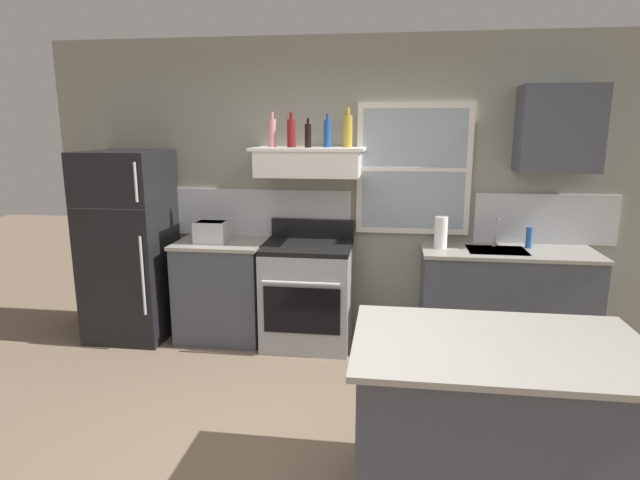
% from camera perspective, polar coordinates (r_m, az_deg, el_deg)
% --- Properties ---
extents(ground_plane, '(16.00, 16.00, 0.00)m').
position_cam_1_polar(ground_plane, '(3.21, -2.24, -24.46)').
color(ground_plane, '#7A6651').
extents(back_wall, '(5.40, 0.11, 2.70)m').
position_cam_1_polar(back_wall, '(4.81, 2.63, 5.48)').
color(back_wall, gray).
rests_on(back_wall, ground_plane).
extents(refrigerator, '(0.70, 0.72, 1.71)m').
position_cam_1_polar(refrigerator, '(5.08, -20.10, -0.59)').
color(refrigerator, black).
rests_on(refrigerator, ground_plane).
extents(counter_left_of_stove, '(0.79, 0.63, 0.91)m').
position_cam_1_polar(counter_left_of_stove, '(4.90, -10.57, -5.32)').
color(counter_left_of_stove, '#474C56').
rests_on(counter_left_of_stove, ground_plane).
extents(toaster, '(0.30, 0.20, 0.19)m').
position_cam_1_polar(toaster, '(4.73, -11.75, 0.90)').
color(toaster, silver).
rests_on(toaster, counter_left_of_stove).
extents(stove_range, '(0.76, 0.69, 1.09)m').
position_cam_1_polar(stove_range, '(4.68, -1.33, -5.85)').
color(stove_range, '#9EA0A5').
rests_on(stove_range, ground_plane).
extents(range_hood_shelf, '(0.96, 0.52, 0.24)m').
position_cam_1_polar(range_hood_shelf, '(4.55, -1.20, 8.54)').
color(range_hood_shelf, white).
extents(bottle_rose_pink, '(0.07, 0.07, 0.30)m').
position_cam_1_polar(bottle_rose_pink, '(4.63, -5.23, 11.60)').
color(bottle_rose_pink, '#C67F84').
rests_on(bottle_rose_pink, range_hood_shelf).
extents(bottle_red_label_wine, '(0.07, 0.07, 0.29)m').
position_cam_1_polar(bottle_red_label_wine, '(4.59, -3.14, 11.60)').
color(bottle_red_label_wine, maroon).
rests_on(bottle_red_label_wine, range_hood_shelf).
extents(bottle_balsamic_dark, '(0.06, 0.06, 0.24)m').
position_cam_1_polar(bottle_balsamic_dark, '(4.49, -1.32, 11.34)').
color(bottle_balsamic_dark, black).
rests_on(bottle_balsamic_dark, range_hood_shelf).
extents(bottle_blue_liqueur, '(0.07, 0.07, 0.28)m').
position_cam_1_polar(bottle_blue_liqueur, '(4.54, 0.82, 11.56)').
color(bottle_blue_liqueur, '#1E478C').
rests_on(bottle_blue_liqueur, range_hood_shelf).
extents(bottle_champagne_gold_foil, '(0.08, 0.08, 0.33)m').
position_cam_1_polar(bottle_champagne_gold_foil, '(4.56, 3.03, 11.82)').
color(bottle_champagne_gold_foil, '#B29333').
rests_on(bottle_champagne_gold_foil, range_hood_shelf).
extents(counter_right_with_sink, '(1.43, 0.63, 0.91)m').
position_cam_1_polar(counter_right_with_sink, '(4.77, 19.50, -6.33)').
color(counter_right_with_sink, '#474C56').
rests_on(counter_right_with_sink, ground_plane).
extents(sink_faucet, '(0.03, 0.17, 0.28)m').
position_cam_1_polar(sink_faucet, '(4.69, 18.61, 1.36)').
color(sink_faucet, silver).
rests_on(sink_faucet, counter_right_with_sink).
extents(paper_towel_roll, '(0.11, 0.11, 0.27)m').
position_cam_1_polar(paper_towel_roll, '(4.53, 13.03, 0.83)').
color(paper_towel_roll, white).
rests_on(paper_towel_roll, counter_right_with_sink).
extents(dish_soap_bottle, '(0.06, 0.06, 0.18)m').
position_cam_1_polar(dish_soap_bottle, '(4.77, 21.84, 0.25)').
color(dish_soap_bottle, blue).
rests_on(dish_soap_bottle, counter_right_with_sink).
extents(kitchen_island, '(1.40, 0.90, 0.91)m').
position_cam_1_polar(kitchen_island, '(2.87, 18.45, -18.91)').
color(kitchen_island, '#474C56').
rests_on(kitchen_island, ground_plane).
extents(upper_cabinet_right, '(0.64, 0.32, 0.70)m').
position_cam_1_polar(upper_cabinet_right, '(4.76, 24.61, 10.95)').
color(upper_cabinet_right, '#474C56').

